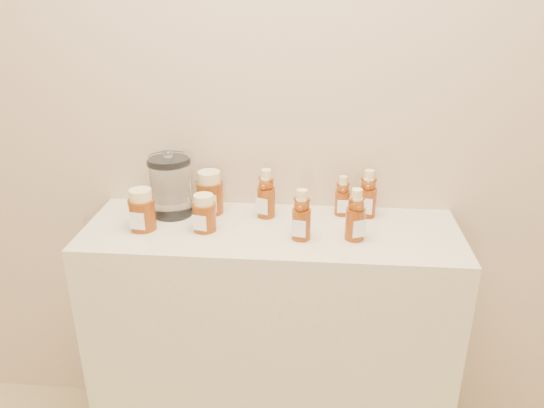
# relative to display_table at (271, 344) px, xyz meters

# --- Properties ---
(wall_back) EXTENTS (3.50, 0.02, 2.70)m
(wall_back) POSITION_rel_display_table_xyz_m (0.00, 0.20, 0.90)
(wall_back) COLOR tan
(wall_back) RESTS_ON ground
(display_table) EXTENTS (1.20, 0.40, 0.90)m
(display_table) POSITION_rel_display_table_xyz_m (0.00, 0.00, 0.00)
(display_table) COLOR #C5B990
(display_table) RESTS_ON ground
(bear_bottle_back_left) EXTENTS (0.08, 0.08, 0.19)m
(bear_bottle_back_left) POSITION_rel_display_table_xyz_m (-0.03, 0.10, 0.54)
(bear_bottle_back_left) COLOR #672708
(bear_bottle_back_left) RESTS_ON display_table
(bear_bottle_back_mid) EXTENTS (0.06, 0.06, 0.15)m
(bear_bottle_back_mid) POSITION_rel_display_table_xyz_m (0.23, 0.13, 0.53)
(bear_bottle_back_mid) COLOR #672708
(bear_bottle_back_mid) RESTS_ON display_table
(bear_bottle_back_right) EXTENTS (0.07, 0.07, 0.18)m
(bear_bottle_back_right) POSITION_rel_display_table_xyz_m (0.31, 0.13, 0.54)
(bear_bottle_back_right) COLOR #672708
(bear_bottle_back_right) RESTS_ON display_table
(bear_bottle_front_left) EXTENTS (0.07, 0.07, 0.18)m
(bear_bottle_front_left) POSITION_rel_display_table_xyz_m (0.10, -0.06, 0.54)
(bear_bottle_front_left) COLOR #672708
(bear_bottle_front_left) RESTS_ON display_table
(bear_bottle_front_right) EXTENTS (0.08, 0.08, 0.18)m
(bear_bottle_front_right) POSITION_rel_display_table_xyz_m (0.26, -0.05, 0.54)
(bear_bottle_front_right) COLOR #672708
(bear_bottle_front_right) RESTS_ON display_table
(honey_jar_left) EXTENTS (0.10, 0.10, 0.13)m
(honey_jar_left) POSITION_rel_display_table_xyz_m (-0.40, -0.03, 0.52)
(honey_jar_left) COLOR #672708
(honey_jar_left) RESTS_ON display_table
(honey_jar_back) EXTENTS (0.10, 0.10, 0.15)m
(honey_jar_back) POSITION_rel_display_table_xyz_m (-0.22, 0.11, 0.52)
(honey_jar_back) COLOR #672708
(honey_jar_back) RESTS_ON display_table
(honey_jar_front) EXTENTS (0.09, 0.09, 0.12)m
(honey_jar_front) POSITION_rel_display_table_xyz_m (-0.21, -0.02, 0.51)
(honey_jar_front) COLOR #672708
(honey_jar_front) RESTS_ON display_table
(glass_canister) EXTENTS (0.17, 0.17, 0.22)m
(glass_canister) POSITION_rel_display_table_xyz_m (-0.34, 0.09, 0.56)
(glass_canister) COLOR white
(glass_canister) RESTS_ON display_table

